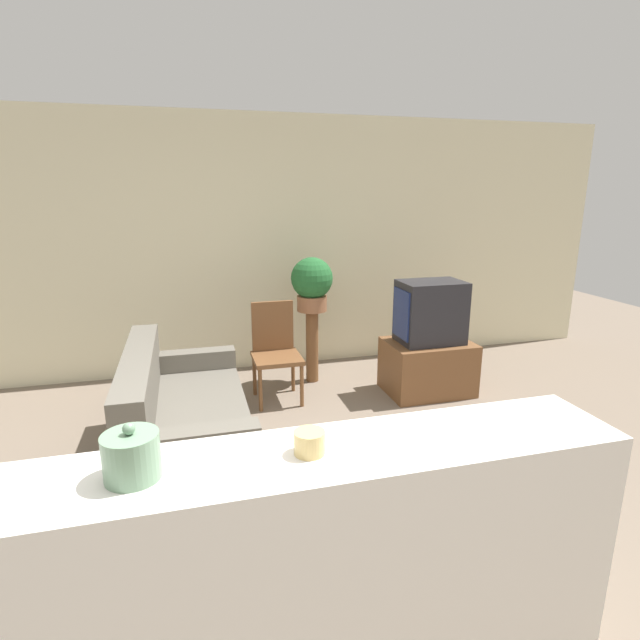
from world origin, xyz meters
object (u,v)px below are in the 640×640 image
object	(u,v)px
wooden_chair	(275,348)
potted_plant	(312,282)
decorative_bowl	(132,456)
couch	(183,424)
television	(430,312)

from	to	relation	value
wooden_chair	potted_plant	xyz separation A→B (m)	(0.44, 0.32, 0.54)
potted_plant	decorative_bowl	bearing A→B (deg)	-114.18
potted_plant	couch	bearing A→B (deg)	-134.82
couch	wooden_chair	size ratio (longest dim) A/B	1.79
wooden_chair	television	bearing A→B (deg)	-9.72
wooden_chair	decorative_bowl	xyz separation A→B (m)	(-0.98, -2.83, 0.59)
couch	potted_plant	distance (m)	1.98
television	wooden_chair	world-z (taller)	television
television	wooden_chair	xyz separation A→B (m)	(-1.45, 0.25, -0.31)
television	decorative_bowl	size ratio (longest dim) A/B	3.06
wooden_chair	decorative_bowl	world-z (taller)	decorative_bowl
television	potted_plant	size ratio (longest dim) A/B	1.13
wooden_chair	potted_plant	size ratio (longest dim) A/B	1.70
television	couch	bearing A→B (deg)	-162.42
potted_plant	decorative_bowl	size ratio (longest dim) A/B	2.71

